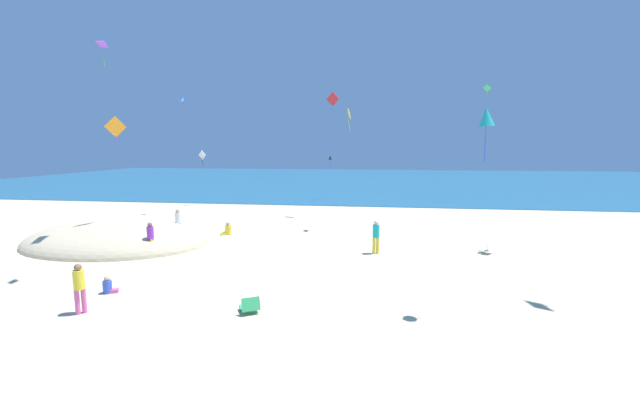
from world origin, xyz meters
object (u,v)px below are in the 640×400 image
(kite_white, at_px, (202,155))
(kite_blue, at_px, (183,100))
(person_0, at_px, (228,230))
(kite_red, at_px, (333,99))
(beach_chair_far_left, at_px, (487,248))
(person_5, at_px, (79,285))
(person_2, at_px, (178,221))
(person_3, at_px, (376,235))
(beach_chair_mid_beach, at_px, (162,231))
(kite_teal, at_px, (487,117))
(kite_green, at_px, (487,88))
(beach_chair_far_right, at_px, (250,306))
(kite_yellow, at_px, (349,115))
(kite_purple, at_px, (104,43))
(person_4, at_px, (150,236))
(kite_black, at_px, (330,158))
(kite_orange, at_px, (115,127))
(person_1, at_px, (108,287))

(kite_white, height_order, kite_blue, kite_blue)
(person_0, distance_m, kite_red, 12.96)
(beach_chair_far_left, xyz_separation_m, person_5, (-15.31, -9.48, 0.70))
(person_2, relative_size, person_3, 1.00)
(beach_chair_mid_beach, relative_size, kite_teal, 0.42)
(kite_red, height_order, kite_green, kite_green)
(kite_blue, bearing_deg, kite_teal, -43.31)
(beach_chair_far_right, bearing_deg, kite_teal, -112.40)
(person_5, distance_m, kite_blue, 21.73)
(beach_chair_far_left, bearing_deg, kite_green, -63.25)
(beach_chair_mid_beach, bearing_deg, kite_red, -136.52)
(beach_chair_far_left, distance_m, kite_yellow, 11.53)
(beach_chair_mid_beach, xyz_separation_m, kite_purple, (-0.42, -3.65, 10.26))
(kite_teal, bearing_deg, person_4, 159.94)
(beach_chair_far_left, bearing_deg, beach_chair_mid_beach, 35.21)
(beach_chair_far_right, height_order, person_2, person_2)
(kite_black, bearing_deg, person_4, -106.88)
(person_3, relative_size, person_4, 1.04)
(kite_teal, height_order, kite_orange, kite_orange)
(person_2, distance_m, kite_green, 31.23)
(person_4, relative_size, kite_black, 1.21)
(person_2, height_order, kite_black, kite_black)
(person_1, distance_m, kite_black, 28.23)
(kite_orange, bearing_deg, person_5, -63.09)
(kite_white, relative_size, kite_green, 1.12)
(kite_red, relative_size, kite_green, 1.20)
(beach_chair_far_right, xyz_separation_m, kite_white, (-11.96, 23.13, 4.44))
(beach_chair_far_right, height_order, person_1, person_1)
(beach_chair_far_left, height_order, person_5, person_5)
(person_0, height_order, kite_white, kite_white)
(kite_orange, bearing_deg, kite_purple, -67.54)
(kite_yellow, bearing_deg, kite_white, 146.56)
(beach_chair_far_left, bearing_deg, kite_black, -22.02)
(person_2, distance_m, kite_white, 14.23)
(kite_red, relative_size, kite_yellow, 1.11)
(person_0, relative_size, kite_red, 0.52)
(beach_chair_far_right, height_order, kite_teal, kite_teal)
(kite_red, xyz_separation_m, kite_orange, (-10.66, -10.81, -2.56))
(person_5, height_order, kite_purple, kite_purple)
(kite_blue, xyz_separation_m, kite_teal, (18.64, -17.57, -2.87))
(kite_black, bearing_deg, kite_purple, -112.48)
(kite_purple, height_order, kite_green, kite_green)
(person_2, xyz_separation_m, kite_blue, (-3.56, 8.39, 8.21))
(kite_purple, bearing_deg, kite_green, 42.75)
(kite_red, xyz_separation_m, kite_white, (-12.74, 4.48, -4.40))
(beach_chair_mid_beach, distance_m, person_4, 4.62)
(person_4, bearing_deg, person_3, -39.62)
(person_1, distance_m, kite_white, 23.40)
(beach_chair_far_right, xyz_separation_m, beach_chair_mid_beach, (-9.00, 10.39, 0.05))
(kite_purple, bearing_deg, person_1, -57.91)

